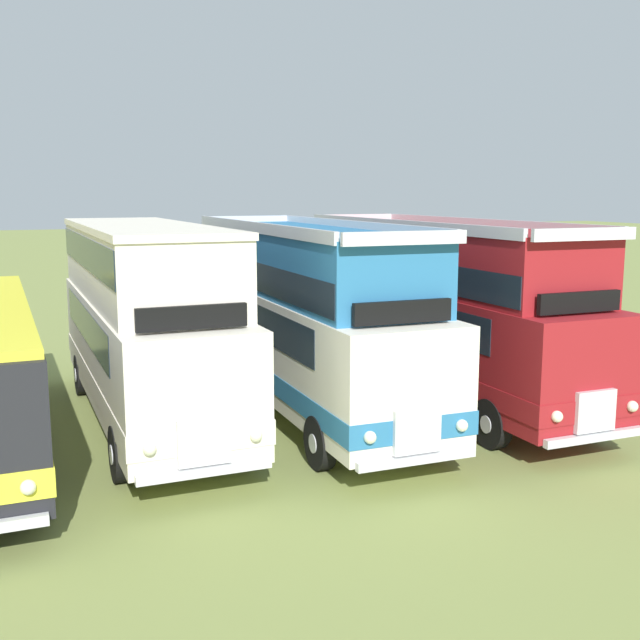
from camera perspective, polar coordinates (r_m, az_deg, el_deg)
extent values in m
sphere|color=#EAEACC|center=(11.69, -20.90, -11.56)|extent=(0.22, 0.22, 0.22)
cylinder|color=black|center=(13.46, -19.97, -11.35)|extent=(0.31, 1.05, 1.04)
cylinder|color=silver|center=(13.46, -19.32, -11.30)|extent=(0.03, 0.36, 0.36)
cylinder|color=black|center=(20.76, -21.19, -4.14)|extent=(0.31, 1.05, 1.04)
cylinder|color=silver|center=(20.77, -20.77, -4.12)|extent=(0.03, 0.36, 0.36)
cube|color=silver|center=(17.60, -12.76, -2.16)|extent=(2.80, 10.08, 2.30)
cube|color=silver|center=(17.72, -12.69, -4.06)|extent=(2.84, 10.12, 0.44)
cube|color=#19232D|center=(17.88, -13.06, -0.04)|extent=(2.76, 7.68, 0.76)
cube|color=#19232D|center=(12.73, -8.89, -3.47)|extent=(2.20, 0.17, 0.90)
cube|color=silver|center=(12.96, -8.63, -8.96)|extent=(0.90, 0.15, 0.80)
cube|color=silver|center=(13.10, -8.54, -11.08)|extent=(2.30, 0.21, 0.16)
sphere|color=#EAEACC|center=(13.18, -4.78, -8.56)|extent=(0.22, 0.22, 0.22)
sphere|color=#EAEACC|center=(12.77, -12.58, -9.36)|extent=(0.22, 0.22, 0.22)
cube|color=silver|center=(17.57, -13.13, 4.07)|extent=(2.67, 9.17, 1.50)
cube|color=silver|center=(17.51, -13.23, 6.75)|extent=(2.74, 9.27, 0.14)
cube|color=#19232D|center=(17.54, -13.17, 5.05)|extent=(2.71, 9.07, 0.68)
cube|color=black|center=(13.05, -9.50, 0.20)|extent=(1.90, 0.18, 0.40)
cylinder|color=black|center=(14.94, -5.84, -8.73)|extent=(0.31, 1.05, 1.04)
cylinder|color=silver|center=(14.98, -5.28, -8.67)|extent=(0.03, 0.36, 0.36)
cylinder|color=black|center=(14.48, -14.69, -9.60)|extent=(0.31, 1.05, 1.04)
cylinder|color=silver|center=(14.46, -15.29, -9.65)|extent=(0.03, 0.36, 0.36)
cylinder|color=black|center=(21.13, -11.13, -3.45)|extent=(0.31, 1.05, 1.04)
cylinder|color=silver|center=(21.16, -10.73, -3.42)|extent=(0.03, 0.36, 0.36)
cylinder|color=black|center=(20.80, -17.35, -3.91)|extent=(0.31, 1.05, 1.04)
cylinder|color=silver|center=(20.79, -17.76, -3.94)|extent=(0.03, 0.36, 0.36)
cube|color=silver|center=(18.10, -1.03, -1.60)|extent=(2.60, 10.75, 2.30)
cube|color=teal|center=(18.23, -1.02, -3.46)|extent=(2.64, 10.79, 0.44)
cube|color=#19232D|center=(18.37, -1.47, 0.46)|extent=(2.61, 8.35, 0.76)
cube|color=#19232D|center=(13.24, 7.11, -2.92)|extent=(2.20, 0.12, 0.90)
cube|color=silver|center=(13.47, 7.23, -8.21)|extent=(0.90, 0.13, 0.80)
cube|color=silver|center=(13.61, 7.24, -10.25)|extent=(2.30, 0.16, 0.16)
sphere|color=#EAEACC|center=(13.91, 10.52, -7.73)|extent=(0.22, 0.22, 0.22)
sphere|color=#EAEACC|center=(13.07, 3.75, -8.71)|extent=(0.22, 0.22, 0.22)
cube|color=teal|center=(18.07, -1.33, 4.46)|extent=(2.49, 9.85, 1.50)
cube|color=silver|center=(13.35, 6.37, 6.09)|extent=(2.40, 0.12, 0.24)
cube|color=silver|center=(22.20, -5.34, 7.42)|extent=(2.40, 0.12, 0.24)
cube|color=silver|center=(18.47, 2.18, 7.05)|extent=(0.19, 9.83, 0.24)
cube|color=silver|center=(17.64, -5.02, 6.91)|extent=(0.19, 9.83, 0.24)
cube|color=#19232D|center=(18.10, -1.32, 3.51)|extent=(2.53, 9.75, 0.64)
cube|color=black|center=(13.53, 6.18, 0.60)|extent=(1.90, 0.14, 0.40)
cylinder|color=black|center=(15.56, 7.97, -8.03)|extent=(0.29, 1.04, 1.04)
cylinder|color=silver|center=(15.63, 8.45, -7.96)|extent=(0.02, 0.36, 0.36)
cylinder|color=black|center=(14.60, -0.01, -9.12)|extent=(0.29, 1.04, 1.04)
cylinder|color=silver|center=(14.55, -0.56, -9.19)|extent=(0.02, 0.36, 0.36)
cylinder|color=black|center=(22.00, -1.50, -2.76)|extent=(0.29, 1.04, 1.04)
cylinder|color=silver|center=(22.05, -1.13, -2.73)|extent=(0.02, 0.36, 0.36)
cylinder|color=black|center=(21.34, -7.31, -3.22)|extent=(0.29, 1.04, 1.04)
cylinder|color=silver|center=(21.30, -7.70, -3.25)|extent=(0.02, 0.36, 0.36)
cube|color=maroon|center=(19.78, 8.83, -0.77)|extent=(2.72, 11.35, 2.30)
cube|color=maroon|center=(19.90, 8.79, -2.47)|extent=(2.76, 11.40, 0.44)
cube|color=#19232D|center=(20.02, 8.28, 1.11)|extent=(2.71, 8.96, 0.76)
cube|color=#19232D|center=(15.24, 19.79, -1.78)|extent=(2.20, 0.14, 0.90)
cube|color=silver|center=(15.44, 19.80, -6.40)|extent=(0.90, 0.14, 0.80)
cube|color=silver|center=(15.56, 19.78, -8.20)|extent=(2.30, 0.19, 0.16)
sphere|color=#EAEACC|center=(16.04, 22.23, -5.97)|extent=(0.22, 0.22, 0.22)
sphere|color=#EAEACC|center=(14.86, 17.23, -6.88)|extent=(0.22, 0.22, 0.22)
cube|color=maroon|center=(19.75, 8.59, 4.78)|extent=(2.61, 10.45, 1.50)
cube|color=silver|center=(15.32, 19.12, 6.05)|extent=(2.40, 0.15, 0.24)
cube|color=silver|center=(23.86, 2.80, 7.59)|extent=(2.40, 0.15, 0.24)
cube|color=silver|center=(20.35, 11.58, 7.09)|extent=(0.31, 10.41, 0.24)
cube|color=silver|center=(19.12, 5.54, 7.10)|extent=(0.31, 10.41, 0.24)
cube|color=#19232D|center=(19.78, 8.57, 3.92)|extent=(2.64, 10.35, 0.64)
cube|color=black|center=(15.48, 18.74, 1.26)|extent=(1.90, 0.16, 0.40)
cylinder|color=black|center=(17.52, 18.90, -6.47)|extent=(0.30, 1.05, 1.04)
cylinder|color=silver|center=(17.62, 19.27, -6.40)|extent=(0.03, 0.36, 0.36)
cylinder|color=black|center=(16.14, 12.67, -7.53)|extent=(0.30, 1.05, 1.04)
cylinder|color=silver|center=(16.06, 12.23, -7.61)|extent=(0.03, 0.36, 0.36)
cylinder|color=black|center=(23.85, 6.36, -1.86)|extent=(0.30, 1.05, 1.04)
cylinder|color=silver|center=(23.92, 6.67, -1.83)|extent=(0.03, 0.36, 0.36)
cylinder|color=black|center=(22.85, 1.28, -2.30)|extent=(0.30, 1.05, 1.04)
cylinder|color=silver|center=(22.79, 0.93, -2.33)|extent=(0.03, 0.36, 0.36)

